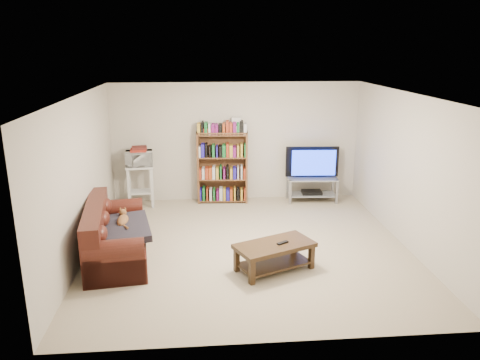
{
  "coord_description": "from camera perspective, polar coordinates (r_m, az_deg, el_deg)",
  "views": [
    {
      "loc": [
        -0.71,
        -6.82,
        3.09
      ],
      "look_at": [
        -0.1,
        0.4,
        1.0
      ],
      "focal_mm": 35.0,
      "sensor_mm": 36.0,
      "label": 1
    }
  ],
  "objects": [
    {
      "name": "bookshelf",
      "position": [
        9.43,
        -2.15,
        1.69
      ],
      "size": [
        1.03,
        0.38,
        1.46
      ],
      "rotation": [
        0.0,
        0.0,
        -0.07
      ],
      "color": "brown",
      "rests_on": "floor"
    },
    {
      "name": "coffee_table",
      "position": [
        6.72,
        4.22,
        -8.7
      ],
      "size": [
        1.24,
        0.95,
        0.4
      ],
      "rotation": [
        0.0,
        0.0,
        0.41
      ],
      "color": "#372413",
      "rests_on": "floor"
    },
    {
      "name": "cat",
      "position": [
        7.26,
        -14.1,
        -4.81
      ],
      "size": [
        0.28,
        0.55,
        0.16
      ],
      "primitive_type": null,
      "rotation": [
        0.0,
        0.0,
        0.13
      ],
      "color": "brown",
      "rests_on": "sofa"
    },
    {
      "name": "dvd_player",
      "position": [
        9.72,
        8.73,
        -1.47
      ],
      "size": [
        0.42,
        0.3,
        0.06
      ],
      "primitive_type": "cube",
      "rotation": [
        0.0,
        0.0,
        -0.06
      ],
      "color": "black",
      "rests_on": "tv_stand"
    },
    {
      "name": "wall_right",
      "position": [
        7.78,
        19.73,
        1.05
      ],
      "size": [
        0.0,
        5.0,
        5.0
      ],
      "primitive_type": "plane",
      "rotation": [
        1.57,
        0.0,
        -1.57
      ],
      "color": "beige",
      "rests_on": "ground"
    },
    {
      "name": "wall_left",
      "position": [
        7.3,
        -18.83,
        0.2
      ],
      "size": [
        0.0,
        5.0,
        5.0
      ],
      "primitive_type": "plane",
      "rotation": [
        1.57,
        0.0,
        1.57
      ],
      "color": "beige",
      "rests_on": "ground"
    },
    {
      "name": "television",
      "position": [
        9.55,
        8.89,
        2.09
      ],
      "size": [
        1.09,
        0.21,
        0.62
      ],
      "primitive_type": "imported",
      "rotation": [
        0.0,
        0.0,
        3.08
      ],
      "color": "black",
      "rests_on": "tv_stand"
    },
    {
      "name": "microwave",
      "position": [
        9.31,
        -12.21,
        2.59
      ],
      "size": [
        0.54,
        0.39,
        0.28
      ],
      "primitive_type": "imported",
      "rotation": [
        0.0,
        0.0,
        0.09
      ],
      "color": "silver",
      "rests_on": "microwave_stand"
    },
    {
      "name": "shelf_clutter",
      "position": [
        9.27,
        -1.6,
        6.56
      ],
      "size": [
        0.75,
        0.24,
        0.28
      ],
      "rotation": [
        0.0,
        0.0,
        -0.07
      ],
      "color": "silver",
      "rests_on": "bookshelf"
    },
    {
      "name": "ceiling",
      "position": [
        6.9,
        1.13,
        10.33
      ],
      "size": [
        5.0,
        5.0,
        0.0
      ],
      "primitive_type": "plane",
      "rotation": [
        3.14,
        0.0,
        0.0
      ],
      "color": "white",
      "rests_on": "ground"
    },
    {
      "name": "wall_front",
      "position": [
        4.77,
        4.17,
        -7.31
      ],
      "size": [
        5.0,
        0.0,
        5.0
      ],
      "primitive_type": "plane",
      "rotation": [
        -1.57,
        0.0,
        0.0
      ],
      "color": "beige",
      "rests_on": "ground"
    },
    {
      "name": "floor",
      "position": [
        7.53,
        1.03,
        -8.17
      ],
      "size": [
        5.0,
        5.0,
        0.0
      ],
      "primitive_type": "plane",
      "color": "#C1B090",
      "rests_on": "ground"
    },
    {
      "name": "microwave_stand",
      "position": [
        9.42,
        -12.06,
        -0.03
      ],
      "size": [
        0.55,
        0.42,
        0.83
      ],
      "rotation": [
        0.0,
        0.0,
        0.09
      ],
      "color": "silver",
      "rests_on": "floor"
    },
    {
      "name": "game_boxes",
      "position": [
        9.27,
        -12.27,
        3.59
      ],
      "size": [
        0.33,
        0.29,
        0.05
      ],
      "primitive_type": "cube",
      "rotation": [
        0.0,
        0.0,
        0.09
      ],
      "color": "maroon",
      "rests_on": "microwave"
    },
    {
      "name": "tv_stand",
      "position": [
        9.67,
        8.77,
        -0.63
      ],
      "size": [
        1.03,
        0.51,
        0.5
      ],
      "rotation": [
        0.0,
        0.0,
        -0.06
      ],
      "color": "#999EA3",
      "rests_on": "floor"
    },
    {
      "name": "blanket",
      "position": [
        7.12,
        -14.1,
        -5.76
      ],
      "size": [
        0.94,
        1.11,
        0.18
      ],
      "primitive_type": "cube",
      "rotation": [
        0.05,
        -0.04,
        0.21
      ],
      "color": "#27232D",
      "rests_on": "sofa"
    },
    {
      "name": "remote",
      "position": [
        6.68,
        5.21,
        -7.63
      ],
      "size": [
        0.18,
        0.14,
        0.02
      ],
      "primitive_type": "cube",
      "rotation": [
        0.0,
        0.0,
        0.56
      ],
      "color": "black",
      "rests_on": "coffee_table"
    },
    {
      "name": "wall_back",
      "position": [
        9.54,
        -0.47,
        4.66
      ],
      "size": [
        5.0,
        0.0,
        5.0
      ],
      "primitive_type": "plane",
      "rotation": [
        1.57,
        0.0,
        0.0
      ],
      "color": "beige",
      "rests_on": "ground"
    },
    {
      "name": "sofa",
      "position": [
        7.33,
        -15.34,
        -6.92
      ],
      "size": [
        1.08,
        2.04,
        0.83
      ],
      "rotation": [
        0.0,
        0.0,
        0.13
      ],
      "color": "#481A12",
      "rests_on": "floor"
    }
  ]
}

